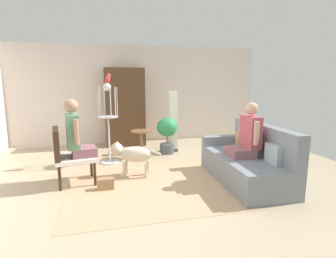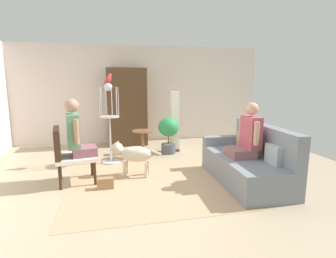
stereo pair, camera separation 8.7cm
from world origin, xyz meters
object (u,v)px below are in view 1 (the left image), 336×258
(armchair, at_px, (67,152))
(dog, at_px, (132,154))
(potted_plant, at_px, (167,131))
(column_lamp, at_px, (173,122))
(parrot, at_px, (108,78))
(bird_cage_stand, at_px, (109,125))
(handbag, at_px, (106,184))
(person_on_couch, at_px, (247,136))
(armoire_cabinet, at_px, (125,107))
(round_end_table, at_px, (142,141))
(couch, at_px, (248,162))
(person_on_armchair, at_px, (76,133))

(armchair, xyz_separation_m, dog, (1.03, 0.14, -0.13))
(potted_plant, height_order, column_lamp, column_lamp)
(parrot, bearing_deg, bird_cage_stand, 180.00)
(dog, height_order, bird_cage_stand, bird_cage_stand)
(handbag, bearing_deg, bird_cage_stand, 85.64)
(person_on_couch, relative_size, armoire_cabinet, 0.45)
(dog, bearing_deg, round_end_table, 73.38)
(bird_cage_stand, bearing_deg, armchair, -124.45)
(couch, xyz_separation_m, bird_cage_stand, (-2.16, 1.50, 0.45))
(person_on_armchair, distance_m, column_lamp, 2.51)
(bird_cage_stand, distance_m, column_lamp, 1.58)
(dog, xyz_separation_m, parrot, (-0.34, 0.83, 1.27))
(person_on_couch, bearing_deg, armoire_cabinet, 118.69)
(armchair, distance_m, round_end_table, 1.78)
(person_on_armchair, distance_m, parrot, 1.38)
(person_on_couch, relative_size, round_end_table, 1.45)
(person_on_armchair, xyz_separation_m, potted_plant, (1.80, 1.39, -0.31))
(person_on_couch, height_order, dog, person_on_couch)
(person_on_armchair, distance_m, dog, 0.98)
(couch, xyz_separation_m, person_on_armchair, (-2.68, 0.55, 0.49))
(armoire_cabinet, relative_size, handbag, 7.81)
(dog, bearing_deg, armoire_cabinet, 88.00)
(potted_plant, distance_m, column_lamp, 0.30)
(couch, distance_m, parrot, 2.94)
(armchair, distance_m, parrot, 1.65)
(couch, height_order, round_end_table, couch)
(armchair, bearing_deg, armoire_cabinet, 66.05)
(potted_plant, relative_size, column_lamp, 0.59)
(person_on_armchair, bearing_deg, armchair, -170.96)
(armchair, xyz_separation_m, potted_plant, (1.94, 1.41, -0.02))
(round_end_table, xyz_separation_m, armoire_cabinet, (-0.22, 1.33, 0.60))
(armoire_cabinet, bearing_deg, parrot, -105.51)
(person_on_armchair, bearing_deg, column_lamp, 38.16)
(person_on_armchair, bearing_deg, person_on_couch, -12.34)
(potted_plant, distance_m, armoire_cabinet, 1.44)
(bird_cage_stand, xyz_separation_m, handbag, (-0.10, -1.32, -0.69))
(parrot, xyz_separation_m, potted_plant, (1.26, 0.44, -1.16))
(bird_cage_stand, height_order, potted_plant, bird_cage_stand)
(couch, relative_size, potted_plant, 2.24)
(column_lamp, bearing_deg, handbag, -128.99)
(person_on_armchair, bearing_deg, handbag, -41.59)
(armchair, bearing_deg, person_on_armchair, 9.04)
(potted_plant, bearing_deg, couch, -65.45)
(person_on_couch, height_order, armoire_cabinet, armoire_cabinet)
(parrot, distance_m, column_lamp, 1.84)
(armchair, distance_m, armoire_cabinet, 2.77)
(person_on_armchair, relative_size, round_end_table, 1.53)
(bird_cage_stand, relative_size, armoire_cabinet, 0.82)
(round_end_table, xyz_separation_m, column_lamp, (0.79, 0.40, 0.32))
(armchair, relative_size, round_end_table, 1.53)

